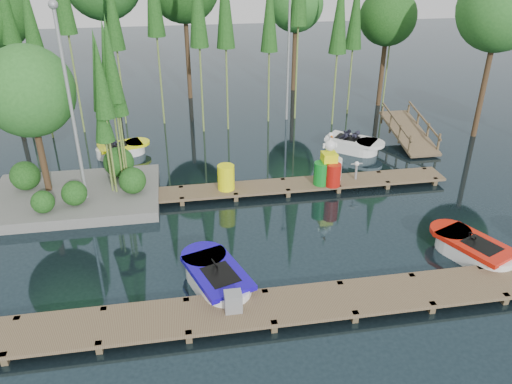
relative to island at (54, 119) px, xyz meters
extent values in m
plane|color=#1B2A32|center=(6.30, -3.29, -3.18)|extent=(90.00, 90.00, 0.00)
cube|color=brown|center=(6.30, -7.79, -2.93)|extent=(18.00, 1.50, 0.10)
cube|color=brown|center=(-0.15, -8.42, -3.13)|extent=(0.16, 0.16, 0.50)
cube|color=brown|center=(-0.15, -7.16, -3.13)|extent=(0.16, 0.16, 0.50)
cube|color=brown|center=(2.00, -8.42, -3.13)|extent=(0.16, 0.16, 0.50)
cube|color=brown|center=(2.00, -7.16, -3.13)|extent=(0.16, 0.16, 0.50)
cube|color=brown|center=(4.15, -8.42, -3.13)|extent=(0.16, 0.16, 0.50)
cube|color=brown|center=(4.15, -7.16, -3.13)|extent=(0.16, 0.16, 0.50)
cube|color=brown|center=(6.30, -8.42, -3.13)|extent=(0.16, 0.16, 0.50)
cube|color=brown|center=(6.30, -7.16, -3.13)|extent=(0.16, 0.16, 0.50)
cube|color=brown|center=(8.45, -8.42, -3.13)|extent=(0.16, 0.16, 0.50)
cube|color=brown|center=(8.45, -7.16, -3.13)|extent=(0.16, 0.16, 0.50)
cube|color=brown|center=(10.60, -8.42, -3.13)|extent=(0.16, 0.16, 0.50)
cube|color=brown|center=(10.60, -7.16, -3.13)|extent=(0.16, 0.16, 0.50)
cube|color=brown|center=(12.75, -8.42, -3.13)|extent=(0.16, 0.16, 0.50)
cube|color=brown|center=(12.75, -7.16, -3.13)|extent=(0.16, 0.16, 0.50)
cube|color=brown|center=(7.30, -0.79, -2.93)|extent=(15.00, 1.20, 0.10)
cube|color=brown|center=(0.20, -1.27, -3.13)|extent=(0.16, 0.16, 0.50)
cube|color=brown|center=(0.20, -0.31, -3.13)|extent=(0.16, 0.16, 0.50)
cube|color=brown|center=(2.23, -1.27, -3.13)|extent=(0.16, 0.16, 0.50)
cube|color=brown|center=(2.23, -0.31, -3.13)|extent=(0.16, 0.16, 0.50)
cube|color=brown|center=(4.26, -1.27, -3.13)|extent=(0.16, 0.16, 0.50)
cube|color=brown|center=(4.26, -0.31, -3.13)|extent=(0.16, 0.16, 0.50)
cube|color=brown|center=(6.28, -1.27, -3.13)|extent=(0.16, 0.16, 0.50)
cube|color=brown|center=(6.28, -0.31, -3.13)|extent=(0.16, 0.16, 0.50)
cube|color=brown|center=(8.31, -1.27, -3.13)|extent=(0.16, 0.16, 0.50)
cube|color=brown|center=(8.31, -0.31, -3.13)|extent=(0.16, 0.16, 0.50)
cube|color=brown|center=(10.34, -1.27, -3.13)|extent=(0.16, 0.16, 0.50)
cube|color=brown|center=(10.34, -0.31, -3.13)|extent=(0.16, 0.16, 0.50)
cube|color=brown|center=(12.37, -1.27, -3.13)|extent=(0.16, 0.16, 0.50)
cube|color=brown|center=(12.37, -0.31, -3.13)|extent=(0.16, 0.16, 0.50)
cube|color=brown|center=(14.40, -1.27, -3.13)|extent=(0.16, 0.16, 0.50)
cube|color=brown|center=(14.40, -0.31, -3.13)|extent=(0.16, 0.16, 0.50)
cube|color=slate|center=(0.30, -0.29, -3.00)|extent=(6.20, 4.20, 0.42)
sphere|color=#21551A|center=(-1.50, 0.31, -2.24)|extent=(1.10, 1.10, 1.10)
sphere|color=#21551A|center=(0.50, -1.29, -2.34)|extent=(0.90, 0.90, 0.90)
sphere|color=#21551A|center=(1.90, 0.91, -2.19)|extent=(1.20, 1.20, 1.20)
sphere|color=#21551A|center=(-0.50, -1.69, -2.39)|extent=(0.80, 0.80, 0.80)
sphere|color=#21551A|center=(2.50, -0.69, -2.29)|extent=(1.00, 1.00, 1.00)
cylinder|color=#422E1C|center=(-0.70, 0.11, -1.18)|extent=(0.24, 0.24, 3.60)
sphere|color=#2E7027|center=(-0.70, 0.11, 1.02)|extent=(3.20, 3.20, 3.20)
cylinder|color=olive|center=(2.04, 0.27, -0.22)|extent=(0.07, 0.07, 5.93)
cone|color=#21551A|center=(2.04, 0.27, 1.86)|extent=(0.70, 0.70, 2.97)
cylinder|color=olive|center=(1.73, 0.11, -0.35)|extent=(0.07, 0.07, 5.66)
cone|color=#21551A|center=(1.73, 0.11, 1.63)|extent=(0.70, 0.70, 2.83)
cylinder|color=olive|center=(2.23, 0.30, -0.57)|extent=(0.07, 0.07, 5.22)
cone|color=#21551A|center=(2.23, 0.30, 1.26)|extent=(0.70, 0.70, 2.61)
cylinder|color=olive|center=(1.85, -0.51, -0.42)|extent=(0.07, 0.07, 5.53)
cone|color=#21551A|center=(1.85, -0.51, 1.52)|extent=(0.70, 0.70, 2.76)
cylinder|color=olive|center=(1.71, -0.39, -1.18)|extent=(0.07, 0.07, 4.01)
cone|color=#21551A|center=(1.71, -0.39, 0.23)|extent=(0.70, 0.70, 2.01)
cylinder|color=olive|center=(2.17, 0.16, -0.13)|extent=(0.07, 0.07, 6.11)
cone|color=#21551A|center=(2.17, 0.16, 2.01)|extent=(0.70, 0.70, 3.05)
cylinder|color=#422E1C|center=(19.04, 3.61, -0.15)|extent=(0.26, 0.26, 6.06)
sphere|color=#2E7027|center=(19.04, 3.61, 2.87)|extent=(3.81, 3.81, 3.81)
cylinder|color=#422E1C|center=(16.28, 9.35, -0.67)|extent=(0.26, 0.26, 5.02)
sphere|color=#21551A|center=(16.28, 9.35, 1.84)|extent=(3.16, 3.16, 3.16)
cylinder|color=#422E1C|center=(12.04, 13.41, -0.53)|extent=(0.26, 0.26, 5.31)
sphere|color=#2E7027|center=(12.04, 13.41, 2.12)|extent=(3.34, 3.34, 3.34)
cylinder|color=#422E1C|center=(5.30, 12.74, 0.05)|extent=(0.26, 0.26, 6.46)
cylinder|color=#422E1C|center=(0.88, 12.71, 0.24)|extent=(0.26, 0.26, 6.85)
cylinder|color=#422E1C|center=(-4.29, 10.46, -0.44)|extent=(0.26, 0.26, 5.48)
cylinder|color=olive|center=(-3.43, 9.19, 1.00)|extent=(0.09, 0.09, 8.36)
cylinder|color=olive|center=(-1.86, 6.94, 0.55)|extent=(0.09, 0.09, 7.48)
cone|color=#21551A|center=(-1.86, 6.94, 2.65)|extent=(0.90, 0.90, 4.11)
cylinder|color=olive|center=(-0.41, 7.53, 1.65)|extent=(0.09, 0.09, 9.66)
cylinder|color=olive|center=(1.62, 8.54, 0.66)|extent=(0.09, 0.09, 7.69)
cone|color=#21551A|center=(1.62, 8.54, 2.81)|extent=(0.90, 0.90, 4.23)
cylinder|color=olive|center=(3.67, 8.19, 1.31)|extent=(0.09, 0.09, 8.99)
cylinder|color=olive|center=(5.66, 6.58, 1.03)|extent=(0.09, 0.09, 8.44)
cylinder|color=olive|center=(6.95, 6.71, 0.93)|extent=(0.09, 0.09, 8.22)
cylinder|color=olive|center=(9.25, 7.58, 0.52)|extent=(0.09, 0.09, 7.41)
cone|color=#21551A|center=(9.25, 7.58, 2.59)|extent=(0.90, 0.90, 4.07)
cylinder|color=olive|center=(10.79, 7.80, 1.70)|extent=(0.09, 0.09, 9.77)
cylinder|color=olive|center=(12.54, 6.54, 0.52)|extent=(0.09, 0.09, 7.40)
cone|color=#21551A|center=(12.54, 6.54, 2.59)|extent=(0.90, 0.90, 4.07)
cylinder|color=olive|center=(13.93, 8.13, 0.39)|extent=(0.09, 0.09, 7.14)
cone|color=#21551A|center=(13.93, 8.13, 2.39)|extent=(0.90, 0.90, 3.93)
cylinder|color=olive|center=(16.47, 9.13, 1.12)|extent=(0.09, 0.09, 8.61)
cylinder|color=gray|center=(0.80, -0.79, 0.32)|extent=(0.12, 0.12, 7.00)
sphere|color=gray|center=(0.80, -0.79, 3.92)|extent=(0.30, 0.30, 0.30)
cylinder|color=gray|center=(10.30, 7.71, 0.32)|extent=(0.12, 0.12, 7.00)
cube|color=brown|center=(15.30, 3.21, -2.63)|extent=(1.50, 3.94, 0.95)
cube|color=brown|center=(14.60, 1.61, -2.59)|extent=(0.08, 0.08, 0.90)
cube|color=brown|center=(14.60, 2.71, -2.48)|extent=(0.08, 0.08, 0.90)
cube|color=brown|center=(14.60, 3.81, -2.37)|extent=(0.08, 0.08, 0.90)
cube|color=brown|center=(14.60, 4.91, -2.26)|extent=(0.08, 0.08, 0.90)
cube|color=brown|center=(14.60, 3.21, -2.03)|extent=(0.06, 3.54, 0.83)
cube|color=brown|center=(16.00, 1.61, -2.59)|extent=(0.08, 0.08, 0.90)
cube|color=brown|center=(16.00, 2.71, -2.48)|extent=(0.08, 0.08, 0.90)
cube|color=brown|center=(16.00, 3.81, -2.37)|extent=(0.08, 0.08, 0.90)
cube|color=brown|center=(16.00, 4.91, -2.26)|extent=(0.08, 0.08, 0.90)
cube|color=brown|center=(16.00, 3.21, -2.03)|extent=(0.06, 3.54, 0.83)
cube|color=white|center=(5.07, -6.44, -2.96)|extent=(1.67, 1.68, 0.60)
cylinder|color=white|center=(4.85, -5.82, -2.96)|extent=(1.67, 1.67, 0.60)
cylinder|color=white|center=(5.28, -7.07, -2.96)|extent=(1.67, 1.67, 0.60)
cube|color=#1606AA|center=(5.07, -6.44, -2.64)|extent=(2.00, 2.59, 0.15)
cylinder|color=#1606AA|center=(4.75, -5.53, -2.64)|extent=(1.70, 1.70, 0.15)
cube|color=black|center=(5.14, -6.65, -2.59)|extent=(1.12, 1.29, 0.07)
torus|color=black|center=(5.01, -6.29, -2.42)|extent=(0.25, 0.34, 0.29)
cube|color=white|center=(13.07, -6.28, -2.97)|extent=(1.66, 1.66, 0.58)
cylinder|color=white|center=(12.82, -5.70, -2.97)|extent=(1.65, 1.65, 0.58)
cylinder|color=white|center=(13.32, -6.87, -2.97)|extent=(1.65, 1.65, 0.58)
cube|color=red|center=(13.07, -6.28, -2.66)|extent=(2.05, 2.52, 0.15)
cylinder|color=red|center=(12.70, -5.44, -2.66)|extent=(1.69, 1.69, 0.15)
cube|color=black|center=(13.15, -6.48, -2.61)|extent=(1.13, 1.26, 0.06)
torus|color=black|center=(13.01, -6.14, -2.45)|extent=(0.26, 0.33, 0.28)
cube|color=white|center=(1.67, 4.08, -3.00)|extent=(1.37, 1.37, 0.50)
cylinder|color=white|center=(2.20, 4.24, -3.00)|extent=(1.36, 1.36, 0.50)
cylinder|color=white|center=(1.14, 3.92, -3.00)|extent=(1.36, 1.36, 0.50)
cube|color=#F7FD0D|center=(1.67, 4.08, -2.73)|extent=(2.15, 1.62, 0.13)
cylinder|color=#F7FD0D|center=(2.44, 4.31, -2.73)|extent=(1.39, 1.39, 0.13)
cube|color=black|center=(1.50, 4.02, -2.69)|extent=(1.06, 0.91, 0.05)
torus|color=black|center=(1.80, 4.12, -2.55)|extent=(0.28, 0.20, 0.24)
imported|color=#1E1E2D|center=(1.45, 4.01, -2.47)|extent=(0.46, 0.40, 0.89)
cube|color=white|center=(12.28, 2.83, -2.97)|extent=(1.79, 1.79, 0.58)
cylinder|color=white|center=(12.77, 2.42, -2.97)|extent=(1.78, 1.78, 0.58)
cylinder|color=white|center=(11.80, 3.25, -2.97)|extent=(1.78, 1.78, 0.58)
cube|color=white|center=(12.28, 2.83, -2.66)|extent=(2.51, 2.41, 0.15)
cylinder|color=white|center=(12.99, 2.23, -2.66)|extent=(1.82, 1.82, 0.15)
cube|color=black|center=(12.12, 2.97, -2.61)|extent=(1.30, 1.27, 0.06)
torus|color=black|center=(12.40, 2.73, -2.45)|extent=(0.32, 0.31, 0.28)
imported|color=#1E1E2D|center=(12.08, 3.00, -2.39)|extent=(0.53, 0.51, 0.95)
imported|color=#1E1E2D|center=(12.60, 3.04, -2.46)|extent=(0.41, 0.39, 0.72)
cube|color=gray|center=(5.34, -7.79, -2.61)|extent=(0.45, 0.38, 0.55)
cylinder|color=#F7FD0D|center=(5.98, -0.79, -2.40)|extent=(0.65, 0.65, 0.98)
cylinder|color=#0E7E21|center=(9.69, -0.99, -2.43)|extent=(0.60, 0.60, 0.91)
cylinder|color=white|center=(10.30, -0.69, -2.43)|extent=(0.60, 0.60, 0.91)
cylinder|color=#B2140C|center=(10.10, -1.19, -2.43)|extent=(0.60, 0.60, 0.91)
cube|color=#F7FD0D|center=(10.00, -0.89, -1.80)|extent=(0.55, 0.55, 0.35)
sphere|color=white|center=(10.00, -0.89, -1.32)|extent=(0.44, 0.44, 0.44)
cylinder|color=white|center=(10.00, -0.89, -1.07)|extent=(0.10, 0.10, 0.30)
sphere|color=white|center=(10.00, -0.89, -0.90)|extent=(0.20, 0.20, 0.20)
cone|color=#FC630D|center=(10.00, -1.09, -0.92)|extent=(0.10, 0.30, 0.10)
cube|color=white|center=(10.00, -0.89, -1.32)|extent=(0.55, 0.06, 0.18)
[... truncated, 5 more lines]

